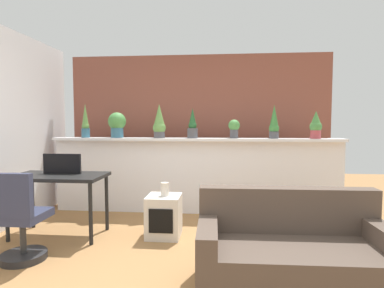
{
  "coord_description": "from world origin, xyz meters",
  "views": [
    {
      "loc": [
        0.4,
        -2.76,
        1.38
      ],
      "look_at": [
        0.02,
        1.33,
        1.1
      ],
      "focal_mm": 29.67,
      "sensor_mm": 36.0,
      "label": 1
    }
  ],
  "objects_px": {
    "potted_plant_3": "(193,126)",
    "vase_on_shelf": "(165,189)",
    "office_chair": "(19,224)",
    "potted_plant_1": "(117,124)",
    "potted_plant_0": "(85,123)",
    "potted_plant_2": "(159,123)",
    "potted_plant_4": "(234,128)",
    "couch": "(293,256)",
    "potted_plant_5": "(274,123)",
    "tv_monitor": "(62,164)",
    "side_cube_shelf": "(164,216)",
    "desk": "(59,182)",
    "potted_plant_6": "(316,125)"
  },
  "relations": [
    {
      "from": "side_cube_shelf",
      "to": "vase_on_shelf",
      "type": "height_order",
      "value": "vase_on_shelf"
    },
    {
      "from": "potted_plant_1",
      "to": "side_cube_shelf",
      "type": "height_order",
      "value": "potted_plant_1"
    },
    {
      "from": "tv_monitor",
      "to": "vase_on_shelf",
      "type": "distance_m",
      "value": 1.31
    },
    {
      "from": "potted_plant_6",
      "to": "side_cube_shelf",
      "type": "relative_size",
      "value": 0.8
    },
    {
      "from": "potted_plant_3",
      "to": "desk",
      "type": "distance_m",
      "value": 1.98
    },
    {
      "from": "potted_plant_0",
      "to": "potted_plant_1",
      "type": "bearing_deg",
      "value": 3.34
    },
    {
      "from": "tv_monitor",
      "to": "office_chair",
      "type": "height_order",
      "value": "tv_monitor"
    },
    {
      "from": "desk",
      "to": "vase_on_shelf",
      "type": "bearing_deg",
      "value": 3.82
    },
    {
      "from": "desk",
      "to": "office_chair",
      "type": "distance_m",
      "value": 0.8
    },
    {
      "from": "tv_monitor",
      "to": "couch",
      "type": "distance_m",
      "value": 2.83
    },
    {
      "from": "potted_plant_1",
      "to": "desk",
      "type": "height_order",
      "value": "potted_plant_1"
    },
    {
      "from": "potted_plant_3",
      "to": "office_chair",
      "type": "relative_size",
      "value": 0.49
    },
    {
      "from": "potted_plant_0",
      "to": "side_cube_shelf",
      "type": "bearing_deg",
      "value": -35.15
    },
    {
      "from": "couch",
      "to": "tv_monitor",
      "type": "bearing_deg",
      "value": 156.65
    },
    {
      "from": "potted_plant_0",
      "to": "potted_plant_6",
      "type": "height_order",
      "value": "potted_plant_0"
    },
    {
      "from": "side_cube_shelf",
      "to": "vase_on_shelf",
      "type": "distance_m",
      "value": 0.33
    },
    {
      "from": "vase_on_shelf",
      "to": "couch",
      "type": "height_order",
      "value": "couch"
    },
    {
      "from": "potted_plant_3",
      "to": "couch",
      "type": "relative_size",
      "value": 0.28
    },
    {
      "from": "vase_on_shelf",
      "to": "tv_monitor",
      "type": "bearing_deg",
      "value": -179.74
    },
    {
      "from": "potted_plant_0",
      "to": "potted_plant_3",
      "type": "height_order",
      "value": "potted_plant_0"
    },
    {
      "from": "office_chair",
      "to": "side_cube_shelf",
      "type": "distance_m",
      "value": 1.54
    },
    {
      "from": "potted_plant_4",
      "to": "tv_monitor",
      "type": "distance_m",
      "value": 2.41
    },
    {
      "from": "potted_plant_4",
      "to": "office_chair",
      "type": "relative_size",
      "value": 0.3
    },
    {
      "from": "potted_plant_6",
      "to": "desk",
      "type": "relative_size",
      "value": 0.36
    },
    {
      "from": "potted_plant_0",
      "to": "potted_plant_3",
      "type": "bearing_deg",
      "value": 0.45
    },
    {
      "from": "office_chair",
      "to": "tv_monitor",
      "type": "bearing_deg",
      "value": 88.49
    },
    {
      "from": "side_cube_shelf",
      "to": "tv_monitor",
      "type": "bearing_deg",
      "value": -179.76
    },
    {
      "from": "potted_plant_1",
      "to": "desk",
      "type": "distance_m",
      "value": 1.35
    },
    {
      "from": "potted_plant_2",
      "to": "potted_plant_5",
      "type": "distance_m",
      "value": 1.7
    },
    {
      "from": "potted_plant_1",
      "to": "potted_plant_3",
      "type": "xyz_separation_m",
      "value": [
        1.16,
        -0.02,
        -0.03
      ]
    },
    {
      "from": "potted_plant_3",
      "to": "potted_plant_6",
      "type": "distance_m",
      "value": 1.78
    },
    {
      "from": "potted_plant_2",
      "to": "vase_on_shelf",
      "type": "xyz_separation_m",
      "value": [
        0.26,
        -1.0,
        -0.8
      ]
    },
    {
      "from": "potted_plant_2",
      "to": "potted_plant_1",
      "type": "bearing_deg",
      "value": 179.02
    },
    {
      "from": "potted_plant_2",
      "to": "desk",
      "type": "bearing_deg",
      "value": -133.43
    },
    {
      "from": "side_cube_shelf",
      "to": "vase_on_shelf",
      "type": "relative_size",
      "value": 3.13
    },
    {
      "from": "couch",
      "to": "office_chair",
      "type": "bearing_deg",
      "value": 174.08
    },
    {
      "from": "potted_plant_3",
      "to": "vase_on_shelf",
      "type": "height_order",
      "value": "potted_plant_3"
    },
    {
      "from": "office_chair",
      "to": "couch",
      "type": "xyz_separation_m",
      "value": [
        2.56,
        -0.27,
        -0.11
      ]
    },
    {
      "from": "potted_plant_5",
      "to": "desk",
      "type": "bearing_deg",
      "value": -158.09
    },
    {
      "from": "potted_plant_5",
      "to": "tv_monitor",
      "type": "relative_size",
      "value": 1.04
    },
    {
      "from": "potted_plant_0",
      "to": "potted_plant_4",
      "type": "distance_m",
      "value": 2.26
    },
    {
      "from": "potted_plant_0",
      "to": "desk",
      "type": "relative_size",
      "value": 0.47
    },
    {
      "from": "potted_plant_6",
      "to": "desk",
      "type": "distance_m",
      "value": 3.55
    },
    {
      "from": "potted_plant_1",
      "to": "office_chair",
      "type": "distance_m",
      "value": 2.12
    },
    {
      "from": "potted_plant_4",
      "to": "tv_monitor",
      "type": "xyz_separation_m",
      "value": [
        -2.13,
        -1.03,
        -0.43
      ]
    },
    {
      "from": "potted_plant_4",
      "to": "couch",
      "type": "relative_size",
      "value": 0.17
    },
    {
      "from": "potted_plant_3",
      "to": "tv_monitor",
      "type": "distance_m",
      "value": 1.87
    },
    {
      "from": "desk",
      "to": "office_chair",
      "type": "relative_size",
      "value": 1.21
    },
    {
      "from": "potted_plant_6",
      "to": "vase_on_shelf",
      "type": "bearing_deg",
      "value": -153.63
    },
    {
      "from": "potted_plant_1",
      "to": "couch",
      "type": "height_order",
      "value": "potted_plant_1"
    }
  ]
}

